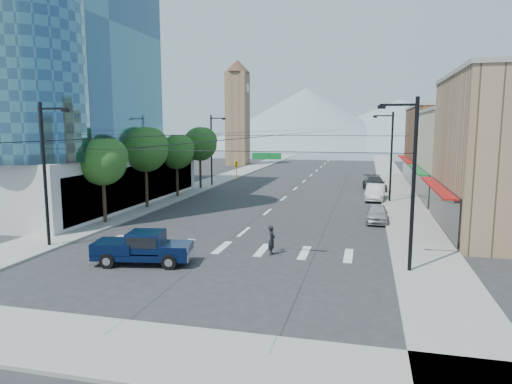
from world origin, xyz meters
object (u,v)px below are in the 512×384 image
pickup_truck (143,247)px  parked_car_far (374,184)px  pedestrian (272,240)px  parked_car_mid (375,192)px  parked_car_near (377,213)px

pickup_truck → parked_car_far: bearing=59.0°
pedestrian → parked_car_mid: (6.25, 22.39, -0.04)m
pedestrian → parked_car_near: bearing=-27.6°
parked_car_near → pedestrian: bearing=-119.0°
pedestrian → parked_car_near: 12.70m
pedestrian → parked_car_far: bearing=-10.0°
pickup_truck → parked_car_mid: size_ratio=1.11×
parked_car_far → pedestrian: bearing=-107.8°
pickup_truck → parked_car_mid: (12.78, 25.91, -0.12)m
parked_car_mid → parked_car_far: parked_car_far is taller
parked_car_far → parked_car_near: bearing=-96.0°
pedestrian → parked_car_far: pedestrian is taller
pickup_truck → parked_car_far: (12.78, 33.28, -0.10)m
pedestrian → parked_car_mid: pedestrian is taller
pedestrian → parked_car_near: (6.25, 11.05, -0.17)m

